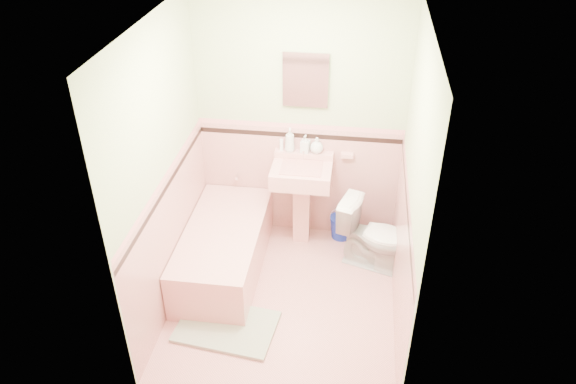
# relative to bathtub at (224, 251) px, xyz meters

# --- Properties ---
(floor) EXTENTS (2.20, 2.20, 0.00)m
(floor) POSITION_rel_bathtub_xyz_m (0.63, -0.33, -0.23)
(floor) COLOR pink
(floor) RESTS_ON ground
(ceiling) EXTENTS (2.20, 2.20, 0.00)m
(ceiling) POSITION_rel_bathtub_xyz_m (0.63, -0.33, 2.27)
(ceiling) COLOR white
(ceiling) RESTS_ON ground
(wall_back) EXTENTS (2.50, 0.00, 2.50)m
(wall_back) POSITION_rel_bathtub_xyz_m (0.63, 0.77, 1.02)
(wall_back) COLOR beige
(wall_back) RESTS_ON ground
(wall_front) EXTENTS (2.50, 0.00, 2.50)m
(wall_front) POSITION_rel_bathtub_xyz_m (0.63, -1.43, 1.02)
(wall_front) COLOR beige
(wall_front) RESTS_ON ground
(wall_left) EXTENTS (0.00, 2.50, 2.50)m
(wall_left) POSITION_rel_bathtub_xyz_m (-0.37, -0.33, 1.02)
(wall_left) COLOR beige
(wall_left) RESTS_ON ground
(wall_right) EXTENTS (0.00, 2.50, 2.50)m
(wall_right) POSITION_rel_bathtub_xyz_m (1.63, -0.33, 1.02)
(wall_right) COLOR beige
(wall_right) RESTS_ON ground
(wainscot_back) EXTENTS (2.00, 0.00, 2.00)m
(wainscot_back) POSITION_rel_bathtub_xyz_m (0.63, 0.76, 0.38)
(wainscot_back) COLOR pink
(wainscot_back) RESTS_ON ground
(wainscot_front) EXTENTS (2.00, 0.00, 2.00)m
(wainscot_front) POSITION_rel_bathtub_xyz_m (0.63, -1.42, 0.38)
(wainscot_front) COLOR pink
(wainscot_front) RESTS_ON ground
(wainscot_left) EXTENTS (0.00, 2.20, 2.20)m
(wainscot_left) POSITION_rel_bathtub_xyz_m (-0.36, -0.33, 0.38)
(wainscot_left) COLOR pink
(wainscot_left) RESTS_ON ground
(wainscot_right) EXTENTS (0.00, 2.20, 2.20)m
(wainscot_right) POSITION_rel_bathtub_xyz_m (1.62, -0.33, 0.38)
(wainscot_right) COLOR pink
(wainscot_right) RESTS_ON ground
(accent_back) EXTENTS (2.00, 0.00, 2.00)m
(accent_back) POSITION_rel_bathtub_xyz_m (0.63, 0.75, 0.90)
(accent_back) COLOR black
(accent_back) RESTS_ON ground
(accent_front) EXTENTS (2.00, 0.00, 2.00)m
(accent_front) POSITION_rel_bathtub_xyz_m (0.63, -1.41, 0.90)
(accent_front) COLOR black
(accent_front) RESTS_ON ground
(accent_left) EXTENTS (0.00, 2.20, 2.20)m
(accent_left) POSITION_rel_bathtub_xyz_m (-0.35, -0.33, 0.89)
(accent_left) COLOR black
(accent_left) RESTS_ON ground
(accent_right) EXTENTS (0.00, 2.20, 2.20)m
(accent_right) POSITION_rel_bathtub_xyz_m (1.61, -0.33, 0.89)
(accent_right) COLOR black
(accent_right) RESTS_ON ground
(cap_back) EXTENTS (2.00, 0.00, 2.00)m
(cap_back) POSITION_rel_bathtub_xyz_m (0.63, 0.75, 0.99)
(cap_back) COLOR pink
(cap_back) RESTS_ON ground
(cap_front) EXTENTS (2.00, 0.00, 2.00)m
(cap_front) POSITION_rel_bathtub_xyz_m (0.63, -1.41, 0.99)
(cap_front) COLOR pink
(cap_front) RESTS_ON ground
(cap_left) EXTENTS (0.00, 2.20, 2.20)m
(cap_left) POSITION_rel_bathtub_xyz_m (-0.35, -0.33, 1.00)
(cap_left) COLOR pink
(cap_left) RESTS_ON ground
(cap_right) EXTENTS (0.00, 2.20, 2.20)m
(cap_right) POSITION_rel_bathtub_xyz_m (1.61, -0.33, 1.00)
(cap_right) COLOR pink
(cap_right) RESTS_ON ground
(bathtub) EXTENTS (0.70, 1.50, 0.45)m
(bathtub) POSITION_rel_bathtub_xyz_m (0.00, 0.00, 0.00)
(bathtub) COLOR #DD9592
(bathtub) RESTS_ON floor
(tub_faucet) EXTENTS (0.04, 0.12, 0.04)m
(tub_faucet) POSITION_rel_bathtub_xyz_m (0.00, 0.72, 0.41)
(tub_faucet) COLOR silver
(tub_faucet) RESTS_ON wall_back
(sink) EXTENTS (0.58, 0.48, 0.91)m
(sink) POSITION_rel_bathtub_xyz_m (0.68, 0.53, 0.23)
(sink) COLOR #DD9592
(sink) RESTS_ON floor
(sink_faucet) EXTENTS (0.02, 0.02, 0.10)m
(sink_faucet) POSITION_rel_bathtub_xyz_m (0.68, 0.67, 0.72)
(sink_faucet) COLOR silver
(sink_faucet) RESTS_ON sink
(medicine_cabinet) EXTENTS (0.38, 0.04, 0.48)m
(medicine_cabinet) POSITION_rel_bathtub_xyz_m (0.68, 0.74, 1.47)
(medicine_cabinet) COLOR white
(medicine_cabinet) RESTS_ON wall_back
(soap_dish) EXTENTS (0.12, 0.07, 0.04)m
(soap_dish) POSITION_rel_bathtub_xyz_m (1.10, 0.73, 0.72)
(soap_dish) COLOR #DD9592
(soap_dish) RESTS_ON wall_back
(soap_bottle_left) EXTENTS (0.10, 0.11, 0.24)m
(soap_bottle_left) POSITION_rel_bathtub_xyz_m (0.54, 0.71, 0.86)
(soap_bottle_left) COLOR #B2B2B2
(soap_bottle_left) RESTS_ON sink
(soap_bottle_mid) EXTENTS (0.10, 0.10, 0.18)m
(soap_bottle_mid) POSITION_rel_bathtub_xyz_m (0.69, 0.71, 0.83)
(soap_bottle_mid) COLOR #B2B2B2
(soap_bottle_mid) RESTS_ON sink
(soap_bottle_right) EXTENTS (0.14, 0.14, 0.16)m
(soap_bottle_right) POSITION_rel_bathtub_xyz_m (0.80, 0.71, 0.82)
(soap_bottle_right) COLOR #B2B2B2
(soap_bottle_right) RESTS_ON sink
(tube) EXTENTS (0.05, 0.05, 0.12)m
(tube) POSITION_rel_bathtub_xyz_m (0.46, 0.71, 0.80)
(tube) COLOR white
(tube) RESTS_ON sink
(toilet) EXTENTS (0.77, 0.57, 0.70)m
(toilet) POSITION_rel_bathtub_xyz_m (1.42, 0.28, 0.12)
(toilet) COLOR white
(toilet) RESTS_ON floor
(bucket) EXTENTS (0.30, 0.30, 0.24)m
(bucket) POSITION_rel_bathtub_xyz_m (1.09, 0.67, -0.10)
(bucket) COLOR #142CB2
(bucket) RESTS_ON floor
(bath_mat) EXTENTS (0.89, 0.65, 0.03)m
(bath_mat) POSITION_rel_bathtub_xyz_m (0.19, -0.76, -0.21)
(bath_mat) COLOR #9BAA8D
(bath_mat) RESTS_ON floor
(shoe) EXTENTS (0.15, 0.10, 0.06)m
(shoe) POSITION_rel_bathtub_xyz_m (0.22, -0.66, -0.16)
(shoe) COLOR #BF1E59
(shoe) RESTS_ON bath_mat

